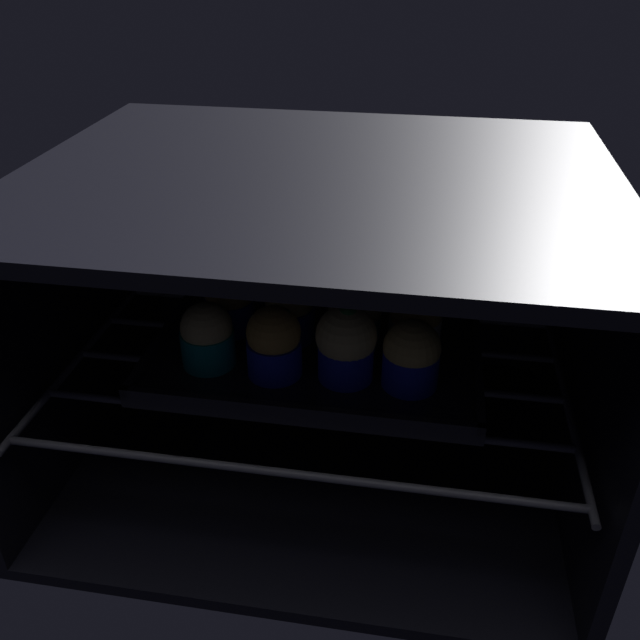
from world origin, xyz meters
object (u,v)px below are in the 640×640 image
muffin_row1_col1 (290,309)px  muffin_row0_col3 (411,356)px  baking_tray (320,341)px  muffin_row1_col2 (355,314)px  muffin_row2_col1 (298,278)px  muffin_row0_col0 (207,336)px  muffin_row0_col2 (346,344)px  muffin_row2_col0 (243,274)px  muffin_row2_col3 (419,287)px  muffin_row1_col3 (415,319)px  muffin_row2_col2 (363,282)px  muffin_row1_col0 (230,300)px  muffin_row0_col1 (274,343)px

muffin_row1_col1 → muffin_row0_col3: bearing=-26.4°
baking_tray → muffin_row1_col2: size_ratio=4.68×
muffin_row0_col3 → muffin_row2_col1: 20.64cm
muffin_row0_col0 → muffin_row0_col2: 14.95cm
muffin_row2_col0 → muffin_row2_col3: (21.80, 0.02, 0.05)cm
muffin_row0_col0 → muffin_row0_col2: (14.93, -0.13, 0.74)cm
muffin_row0_col3 → muffin_row1_col3: (0.09, 7.05, 0.22)cm
muffin_row1_col2 → muffin_row2_col2: (-0.00, 7.96, -0.08)cm
muffin_row2_col0 → muffin_row1_col2: bearing=-27.8°
muffin_row0_col0 → muffin_row1_col2: 16.41cm
muffin_row1_col0 → muffin_row2_col0: 7.20cm
muffin_row0_col2 → muffin_row0_col3: size_ratio=1.16×
muffin_row1_col1 → muffin_row1_col2: same height
muffin_row1_col3 → muffin_row1_col2: bearing=-178.7°
muffin_row2_col3 → muffin_row2_col2: bearing=179.7°
muffin_row0_col0 → muffin_row2_col3: muffin_row2_col3 is taller
muffin_row1_col2 → muffin_row1_col3: size_ratio=1.01×
baking_tray → muffin_row2_col3: size_ratio=4.77×
muffin_row0_col2 → muffin_row1_col2: bearing=89.1°
muffin_row0_col0 → muffin_row2_col2: bearing=44.0°
muffin_row0_col2 → muffin_row0_col3: bearing=-1.8°
muffin_row2_col1 → muffin_row2_col3: (14.78, 0.19, -0.02)cm
baking_tray → muffin_row2_col0: bearing=145.5°
muffin_row0_col1 → muffin_row1_col2: muffin_row0_col1 is taller
baking_tray → muffin_row1_col3: 11.50cm
baking_tray → muffin_row0_col2: (3.90, -7.06, 4.64)cm
baking_tray → muffin_row0_col1: bearing=-115.2°
muffin_row1_col1 → muffin_row1_col3: (14.13, 0.07, 0.04)cm
muffin_row0_col0 → muffin_row0_col3: muffin_row0_col3 is taller
muffin_row1_col2 → muffin_row2_col2: muffin_row2_col2 is taller
muffin_row0_col1 → muffin_row2_col0: bearing=116.1°
muffin_row0_col1 → muffin_row0_col2: bearing=4.0°
muffin_row0_col1 → muffin_row2_col2: 16.96cm
muffin_row1_col3 → muffin_row0_col3: bearing=-90.7°
muffin_row0_col3 → muffin_row1_col0: muffin_row1_col0 is taller
muffin_row0_col0 → muffin_row0_col3: (21.64, -0.33, 0.11)cm
baking_tray → muffin_row0_col1: (-3.57, -7.58, 4.32)cm
muffin_row0_col0 → muffin_row1_col1: bearing=41.2°
muffin_row1_col2 → muffin_row1_col0: bearing=177.2°
muffin_row0_col1 → muffin_row1_col1: muffin_row0_col1 is taller
muffin_row0_col0 → muffin_row1_col2: bearing=23.6°
muffin_row0_col3 → muffin_row2_col3: size_ratio=0.98×
muffin_row1_col0 → muffin_row1_col2: 14.62cm
muffin_row1_col1 → muffin_row2_col3: size_ratio=1.02×
muffin_row1_col2 → muffin_row2_col3: 10.46cm
muffin_row1_col3 → muffin_row2_col3: same height
muffin_row2_col2 → muffin_row2_col3: size_ratio=1.04×
muffin_row0_col2 → muffin_row1_col0: size_ratio=1.07×
muffin_row2_col1 → muffin_row2_col3: size_ratio=0.99×
muffin_row1_col2 → muffin_row2_col1: muffin_row1_col2 is taller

